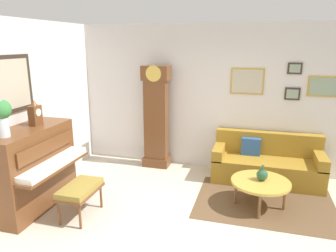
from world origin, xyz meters
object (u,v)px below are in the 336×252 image
object	(u,v)px
piano_bench	(80,190)
mantel_clock	(35,114)
piano	(32,168)
flower_vase	(1,114)
coffee_table	(261,183)
green_jug	(262,175)
grandfather_clock	(156,120)
couch	(266,163)

from	to	relation	value
piano_bench	mantel_clock	bearing A→B (deg)	162.01
piano	flower_vase	xyz separation A→B (m)	(0.00, -0.43, 0.93)
coffee_table	mantel_clock	distance (m)	3.54
piano_bench	coffee_table	bearing A→B (deg)	21.53
coffee_table	green_jug	size ratio (longest dim) A/B	3.67
piano	grandfather_clock	xyz separation A→B (m)	(1.29, 2.09, 0.34)
couch	green_jug	bearing A→B (deg)	-95.24
coffee_table	green_jug	xyz separation A→B (m)	(0.01, 0.03, 0.12)
couch	flower_vase	distance (m)	4.36
couch	green_jug	size ratio (longest dim) A/B	7.92
piano_bench	flower_vase	size ratio (longest dim) A/B	1.21
coffee_table	mantel_clock	bearing A→B (deg)	-168.00
flower_vase	piano_bench	bearing A→B (deg)	23.27
couch	flower_vase	size ratio (longest dim) A/B	3.28
grandfather_clock	flower_vase	bearing A→B (deg)	-117.14
piano	mantel_clock	world-z (taller)	mantel_clock
couch	flower_vase	world-z (taller)	flower_vase
mantel_clock	green_jug	size ratio (longest dim) A/B	1.58
piano_bench	grandfather_clock	world-z (taller)	grandfather_clock
grandfather_clock	couch	world-z (taller)	grandfather_clock
piano	mantel_clock	size ratio (longest dim) A/B	3.79
coffee_table	mantel_clock	world-z (taller)	mantel_clock
couch	green_jug	world-z (taller)	couch
piano_bench	mantel_clock	world-z (taller)	mantel_clock
flower_vase	piano	bearing A→B (deg)	90.29
piano	piano_bench	distance (m)	0.87
grandfather_clock	couch	xyz separation A→B (m)	(2.13, -0.11, -0.65)
piano_bench	flower_vase	world-z (taller)	flower_vase
piano_bench	green_jug	world-z (taller)	green_jug
flower_vase	green_jug	bearing A→B (deg)	22.36
piano	piano_bench	world-z (taller)	piano
couch	coffee_table	size ratio (longest dim) A/B	2.16
coffee_table	grandfather_clock	bearing A→B (deg)	149.71
coffee_table	flower_vase	size ratio (longest dim) A/B	1.52
coffee_table	green_jug	bearing A→B (deg)	65.57
grandfather_clock	mantel_clock	bearing A→B (deg)	-124.39
piano_bench	coffee_table	world-z (taller)	piano_bench
mantel_clock	coffee_table	bearing A→B (deg)	12.00
piano_bench	mantel_clock	size ratio (longest dim) A/B	1.84
piano	couch	size ratio (longest dim) A/B	0.76
piano	coffee_table	world-z (taller)	piano
coffee_table	flower_vase	bearing A→B (deg)	-158.03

